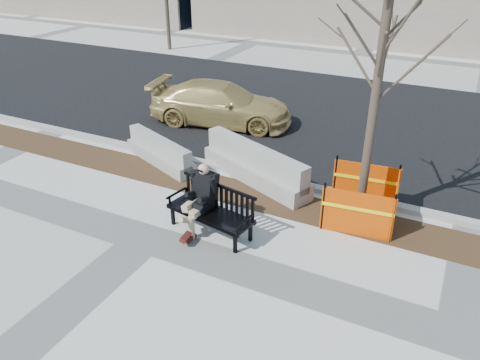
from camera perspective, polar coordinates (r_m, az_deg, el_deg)
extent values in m
plane|color=beige|center=(10.15, -11.27, -6.92)|extent=(120.00, 120.00, 0.00)
cube|color=#47301C|center=(11.96, -3.90, -0.60)|extent=(40.00, 1.20, 0.02)
cube|color=black|center=(17.13, 6.57, 8.33)|extent=(60.00, 10.40, 0.01)
cube|color=#9E9B93|center=(12.67, -1.77, 1.46)|extent=(60.00, 0.25, 0.12)
imported|color=tan|center=(15.91, -2.26, 6.91)|extent=(4.94, 2.74, 1.35)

